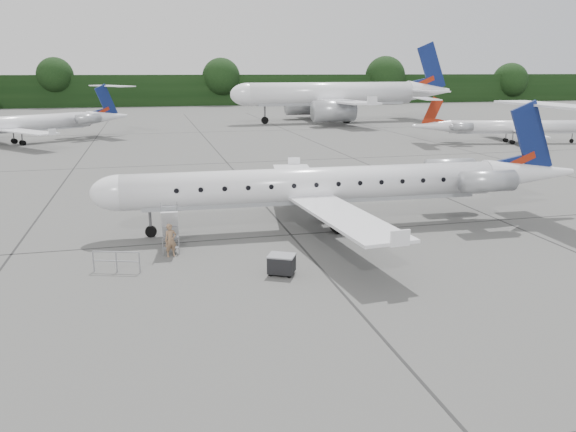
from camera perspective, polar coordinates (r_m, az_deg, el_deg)
name	(u,v)px	position (r m, az deg, el deg)	size (l,w,h in m)	color
ground	(386,262)	(28.10, 9.96, -4.59)	(320.00, 320.00, 0.00)	#575754
treeline	(189,90)	(154.68, -10.04, 12.47)	(260.00, 4.00, 8.00)	black
main_regional_jet	(315,168)	(32.82, 2.74, 4.91)	(28.23, 20.33, 7.24)	white
airstair	(170,227)	(30.09, -11.88, -1.14)	(0.85, 2.48, 2.27)	white
passenger	(171,240)	(28.83, -11.84, -2.43)	(0.62, 0.40, 1.69)	#89684B
safety_railing	(116,262)	(27.31, -17.03, -4.50)	(2.20, 0.08, 1.00)	gray
baggage_cart	(282,264)	(25.84, -0.66, -4.91)	(1.16, 0.94, 1.00)	black
bg_narrowbody	(332,82)	(103.16, 4.45, 13.39)	(39.21, 28.23, 14.08)	white
bg_regional_left	(7,116)	(78.83, -26.65, 9.04)	(27.40, 19.73, 7.19)	white
bg_regional_right	(517,120)	(78.50, 22.25, 8.98)	(22.17, 15.97, 5.82)	white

